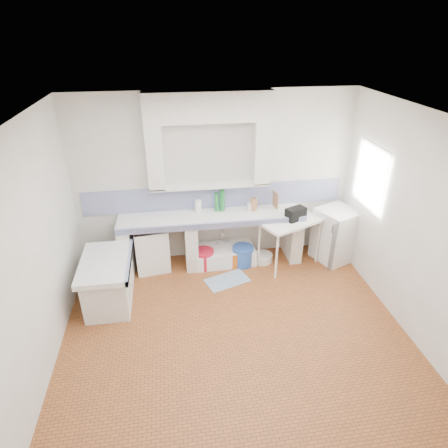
{
  "coord_description": "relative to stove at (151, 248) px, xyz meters",
  "views": [
    {
      "loc": [
        -0.71,
        -3.78,
        3.65
      ],
      "look_at": [
        0.0,
        1.0,
        1.1
      ],
      "focal_mm": 30.63,
      "sensor_mm": 36.0,
      "label": 1
    }
  ],
  "objects": [
    {
      "name": "floor",
      "position": [
        1.11,
        -1.7,
        -0.38
      ],
      "size": [
        4.5,
        4.5,
        0.0
      ],
      "primitive_type": "plane",
      "color": "brown",
      "rests_on": "ground"
    },
    {
      "name": "ceiling",
      "position": [
        1.11,
        -1.7,
        2.42
      ],
      "size": [
        4.5,
        4.5,
        0.0
      ],
      "primitive_type": "plane",
      "rotation": [
        3.14,
        0.0,
        0.0
      ],
      "color": "white",
      "rests_on": "ground"
    },
    {
      "name": "wall_back",
      "position": [
        1.11,
        0.3,
        1.02
      ],
      "size": [
        4.5,
        0.0,
        4.5
      ],
      "primitive_type": "plane",
      "rotation": [
        1.57,
        0.0,
        0.0
      ],
      "color": "white",
      "rests_on": "ground"
    },
    {
      "name": "wall_front",
      "position": [
        1.11,
        -3.7,
        1.02
      ],
      "size": [
        4.5,
        0.0,
        4.5
      ],
      "primitive_type": "plane",
      "rotation": [
        -1.57,
        0.0,
        0.0
      ],
      "color": "white",
      "rests_on": "ground"
    },
    {
      "name": "wall_left",
      "position": [
        -1.14,
        -1.7,
        1.02
      ],
      "size": [
        0.0,
        4.5,
        4.5
      ],
      "primitive_type": "plane",
      "rotation": [
        1.57,
        0.0,
        1.57
      ],
      "color": "white",
      "rests_on": "ground"
    },
    {
      "name": "wall_right",
      "position": [
        3.36,
        -1.7,
        1.02
      ],
      "size": [
        0.0,
        4.5,
        4.5
      ],
      "primitive_type": "plane",
      "rotation": [
        1.57,
        0.0,
        -1.57
      ],
      "color": "white",
      "rests_on": "ground"
    },
    {
      "name": "alcove_mass",
      "position": [
        1.01,
        0.17,
        2.2
      ],
      "size": [
        1.9,
        0.25,
        0.45
      ],
      "primitive_type": "cube",
      "color": "white",
      "rests_on": "ground"
    },
    {
      "name": "window_frame",
      "position": [
        3.53,
        -0.5,
        1.22
      ],
      "size": [
        0.35,
        0.86,
        1.06
      ],
      "primitive_type": "cube",
      "color": "#3C2613",
      "rests_on": "ground"
    },
    {
      "name": "lace_valance",
      "position": [
        3.39,
        -0.5,
        1.6
      ],
      "size": [
        0.01,
        0.84,
        0.24
      ],
      "primitive_type": "cube",
      "color": "white",
      "rests_on": "ground"
    },
    {
      "name": "counter_slab",
      "position": [
        1.01,
        -0.0,
        0.48
      ],
      "size": [
        3.0,
        0.6,
        0.08
      ],
      "primitive_type": "cube",
      "color": "white",
      "rests_on": "ground"
    },
    {
      "name": "counter_lip",
      "position": [
        1.01,
        -0.28,
        0.48
      ],
      "size": [
        3.0,
        0.04,
        0.1
      ],
      "primitive_type": "cube",
      "color": "navy",
      "rests_on": "ground"
    },
    {
      "name": "counter_pier_left",
      "position": [
        -0.39,
        -0.0,
        0.03
      ],
      "size": [
        0.2,
        0.55,
        0.82
      ],
      "primitive_type": "cube",
      "color": "white",
      "rests_on": "ground"
    },
    {
      "name": "counter_pier_mid",
      "position": [
        0.66,
        -0.0,
        0.03
      ],
      "size": [
        0.2,
        0.55,
        0.82
      ],
      "primitive_type": "cube",
      "color": "white",
      "rests_on": "ground"
    },
    {
      "name": "counter_pier_right",
      "position": [
        2.41,
        -0.0,
        0.03
      ],
      "size": [
        0.2,
        0.55,
        0.82
      ],
      "primitive_type": "cube",
      "color": "white",
      "rests_on": "ground"
    },
    {
      "name": "peninsula_top",
      "position": [
        -0.59,
        -0.8,
        0.28
      ],
      "size": [
        0.7,
        1.1,
        0.08
      ],
      "primitive_type": "cube",
      "color": "white",
      "rests_on": "ground"
    },
    {
      "name": "peninsula_base",
      "position": [
        -0.59,
        -0.8,
        -0.07
      ],
      "size": [
        0.6,
        1.0,
        0.62
      ],
      "primitive_type": "cube",
      "color": "white",
      "rests_on": "ground"
    },
    {
      "name": "peninsula_lip",
      "position": [
        -0.26,
        -0.8,
        0.28
      ],
      "size": [
        0.04,
        1.1,
        0.1
      ],
      "primitive_type": "cube",
      "color": "navy",
      "rests_on": "ground"
    },
    {
      "name": "backsplash",
      "position": [
        1.11,
        0.28,
        0.72
      ],
      "size": [
        4.27,
        0.03,
        0.4
      ],
      "primitive_type": "cube",
      "color": "navy",
      "rests_on": "ground"
    },
    {
      "name": "stove",
      "position": [
        0.0,
        0.0,
        0.0
      ],
      "size": [
        0.6,
        0.59,
        0.75
      ],
      "primitive_type": "cube",
      "rotation": [
        0.0,
        0.0,
        0.15
      ],
      "color": "white",
      "rests_on": "ground"
    },
    {
      "name": "sink",
      "position": [
        1.21,
        0.0,
        -0.26
      ],
      "size": [
        1.04,
        0.59,
        0.24
      ],
      "primitive_type": "cube",
      "rotation": [
        0.0,
        0.0,
        0.04
      ],
      "color": "white",
      "rests_on": "ground"
    },
    {
      "name": "side_table",
      "position": [
        2.27,
        -0.22,
        0.04
      ],
      "size": [
        1.14,
        0.91,
        0.04
      ],
      "primitive_type": "cube",
      "rotation": [
        0.0,
        0.0,
        0.42
      ],
      "color": "white",
      "rests_on": "ground"
    },
    {
      "name": "fridge",
      "position": [
        3.1,
        -0.16,
        0.08
      ],
      "size": [
        0.78,
        0.78,
        0.92
      ],
      "primitive_type": "cube",
      "rotation": [
        0.0,
        0.0,
        0.4
      ],
      "color": "white",
      "rests_on": "ground"
    },
    {
      "name": "bucket_red",
      "position": [
        0.85,
        -0.12,
        -0.22
      ],
      "size": [
        0.43,
        0.43,
        0.32
      ],
      "primitive_type": "cylinder",
      "rotation": [
        0.0,
        0.0,
        -0.31
      ],
      "color": "red",
      "rests_on": "ground"
    },
    {
      "name": "bucket_orange",
      "position": [
        1.35,
        -0.13,
        -0.24
      ],
      "size": [
        0.33,
        0.33,
        0.27
      ],
      "primitive_type": "cylinder",
      "rotation": [
        0.0,
        0.0,
        0.13
      ],
      "color": "#D05E14",
      "rests_on": "ground"
    },
    {
      "name": "bucket_blue",
      "position": [
        1.51,
        -0.13,
        -0.21
      ],
      "size": [
        0.41,
        0.41,
        0.33
      ],
      "primitive_type": "cylinder",
      "rotation": [
        0.0,
        0.0,
        -0.18
      ],
      "color": "#2A54AE",
      "rests_on": "ground"
    },
    {
      "name": "basin_white",
      "position": [
        1.87,
        -0.09,
        -0.31
      ],
      "size": [
        0.39,
        0.39,
        0.13
      ],
      "primitive_type": "cylinder",
      "rotation": [
        0.0,
        0.0,
        -0.17
      ],
      "color": "white",
      "rests_on": "ground"
    },
    {
      "name": "water_bottle_a",
      "position": [
        1.12,
        0.15,
        -0.24
      ],
      "size": [
        0.09,
        0.09,
        0.28
      ],
      "primitive_type": "cylinder",
      "rotation": [
        0.0,
        0.0,
        -0.23
      ],
      "color": "silver",
      "rests_on": "ground"
    },
    {
      "name": "water_bottle_b",
      "position": [
        1.29,
        0.15,
        -0.22
      ],
      "size": [
        0.1,
        0.1,
        0.31
      ],
      "primitive_type": "cylinder",
      "rotation": [
        0.0,
        0.0,
        0.26
      ],
      "color": "silver",
      "rests_on": "ground"
    },
    {
      "name": "black_bag",
      "position": [
        2.34,
        -0.21,
        0.56
      ],
      "size": [
        0.37,
        0.3,
        0.2
      ],
      "primitive_type": "cube",
      "rotation": [
        0.0,
        0.0,
        0.41
      ],
      "color": "black",
      "rests_on": "side_table"
    },
    {
      "name": "green_bottle_a",
      "position": [
        1.11,
        0.15,
        0.68
      ],
      "size": [
        0.09,
        0.09,
        0.32
      ],
      "primitive_type": "cylinder",
      "rotation": [
        0.0,
        0.0,
        -0.39
      ],
      "color": "#1B7430",
      "rests_on": "counter_slab"
    },
    {
      "name": "green_bottle_b",
      "position": [
        1.2,
        0.15,
        0.71
      ],
      "size": [
        0.09,
        0.09,
        0.37
      ],
      "primitive_type": "cylinder",
      "rotation": [
        0.0,
        0.0,
        -0.16
      ],
      "color": "#1B7430",
      "rests_on": "counter_slab"
    },
    {
      "name": "knife_block",
      "position": [
        1.71,
        0.09,
        0.63
      ],
      "size": [
        0.13,
        0.11,
        0.21
      ],
      "primitive_type": "cube",
      "rotation": [
        0.0,
        0.0,
        0.34
      ],
      "color": "#99663D",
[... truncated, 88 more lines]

